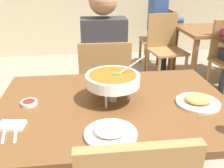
{
  "coord_description": "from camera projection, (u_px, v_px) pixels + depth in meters",
  "views": [
    {
      "loc": [
        -0.16,
        -1.21,
        1.39
      ],
      "look_at": [
        0.0,
        0.15,
        0.77
      ],
      "focal_mm": 39.71,
      "sensor_mm": 36.0,
      "label": 1
    }
  ],
  "objects": [
    {
      "name": "fork_utensil",
      "position": [
        4.0,
        133.0,
        1.12
      ],
      "size": [
        0.04,
        0.17,
        0.01
      ],
      "primitive_type": "cube",
      "rotation": [
        0.0,
        0.0,
        0.16
      ],
      "color": "silver",
      "rests_on": "dining_table_main"
    },
    {
      "name": "dining_table_main",
      "position": [
        115.0,
        118.0,
        1.43
      ],
      "size": [
        1.31,
        0.92,
        0.72
      ],
      "color": "brown",
      "rests_on": "ground_plane"
    },
    {
      "name": "dining_table_far",
      "position": [
        217.0,
        38.0,
        3.31
      ],
      "size": [
        1.0,
        0.8,
        0.72
      ],
      "color": "brown",
      "rests_on": "ground_plane"
    },
    {
      "name": "diner_main",
      "position": [
        104.0,
        57.0,
        2.08
      ],
      "size": [
        0.4,
        0.45,
        1.31
      ],
      "color": "#2D2D38",
      "rests_on": "ground_plane"
    },
    {
      "name": "chair_diner_main",
      "position": [
        104.0,
        84.0,
        2.15
      ],
      "size": [
        0.44,
        0.44,
        0.9
      ],
      "color": "olive",
      "rests_on": "ground_plane"
    },
    {
      "name": "appetizer_plate",
      "position": [
        198.0,
        101.0,
        1.37
      ],
      "size": [
        0.24,
        0.24,
        0.06
      ],
      "color": "white",
      "rests_on": "dining_table_main"
    },
    {
      "name": "chair_bg_right",
      "position": [
        162.0,
        35.0,
        3.82
      ],
      "size": [
        0.45,
        0.45,
        0.9
      ],
      "color": "olive",
      "rests_on": "ground_plane"
    },
    {
      "name": "patron_bg_right",
      "position": [
        159.0,
        20.0,
        3.69
      ],
      "size": [
        0.45,
        0.4,
        1.31
      ],
      "color": "#2D2D38",
      "rests_on": "ground_plane"
    },
    {
      "name": "curry_bowl",
      "position": [
        113.0,
        80.0,
        1.36
      ],
      "size": [
        0.33,
        0.3,
        0.26
      ],
      "color": "silver",
      "rests_on": "dining_table_main"
    },
    {
      "name": "napkin_folded",
      "position": [
        12.0,
        126.0,
        1.17
      ],
      "size": [
        0.13,
        0.1,
        0.02
      ],
      "primitive_type": "cube",
      "rotation": [
        0.0,
        0.0,
        -0.13
      ],
      "color": "white",
      "rests_on": "dining_table_main"
    },
    {
      "name": "chair_bg_corner",
      "position": [
        165.0,
        44.0,
        3.35
      ],
      "size": [
        0.5,
        0.5,
        0.9
      ],
      "color": "olive",
      "rests_on": "ground_plane"
    },
    {
      "name": "spoon_utensil",
      "position": [
        16.0,
        132.0,
        1.13
      ],
      "size": [
        0.04,
        0.17,
        0.01
      ],
      "primitive_type": "cube",
      "rotation": [
        0.0,
        0.0,
        0.18
      ],
      "color": "silver",
      "rests_on": "dining_table_main"
    },
    {
      "name": "rice_plate",
      "position": [
        111.0,
        132.0,
        1.1
      ],
      "size": [
        0.24,
        0.24,
        0.06
      ],
      "color": "white",
      "rests_on": "dining_table_main"
    },
    {
      "name": "sauce_dish",
      "position": [
        29.0,
        103.0,
        1.37
      ],
      "size": [
        0.09,
        0.09,
        0.02
      ],
      "color": "white",
      "rests_on": "dining_table_main"
    }
  ]
}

